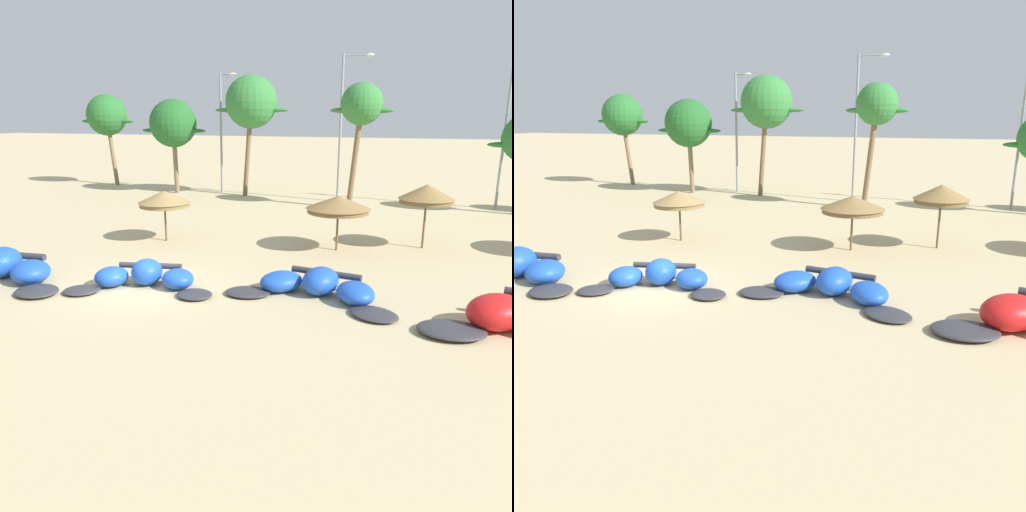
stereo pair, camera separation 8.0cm
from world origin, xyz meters
The scene contains 13 objects.
ground_plane centered at (0.00, 0.00, 0.00)m, with size 260.00×260.00×0.00m, color #C6B284.
kite_left_of_center centered at (0.10, 0.09, 0.37)m, with size 5.48×3.19×0.97m.
kite_center centered at (6.23, 1.16, 0.37)m, with size 6.28×3.32×0.95m.
beach_umbrella_near_van centered at (-2.61, 6.60, 2.11)m, with size 2.58×2.58×2.49m.
beach_umbrella_middle centered at (5.74, 7.56, 2.15)m, with size 2.93×2.93×2.54m.
beach_umbrella_near_palms centered at (9.49, 9.26, 2.57)m, with size 2.54×2.54×3.00m.
palm_leftmost centered at (-17.66, 23.85, 5.98)m, with size 5.26×3.51×7.80m.
palm_left centered at (-9.76, 21.15, 5.37)m, with size 5.51×3.67×7.26m.
palm_left_of_gap centered at (-3.47, 21.64, 6.91)m, with size 5.81×3.87×8.92m.
palm_center_left centered at (5.04, 18.66, 6.57)m, with size 4.02×2.68×8.07m.
lamppost_west centered at (-6.28, 22.71, 5.09)m, with size 1.39×0.24×9.19m.
lamppost_west_center centered at (3.47, 21.28, 5.61)m, with size 2.14×0.24×10.04m.
lamppost_east_center centered at (13.93, 21.63, 5.67)m, with size 1.48×0.24×10.32m.
Camera 2 is at (9.67, -14.94, 6.04)m, focal length 35.31 mm.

